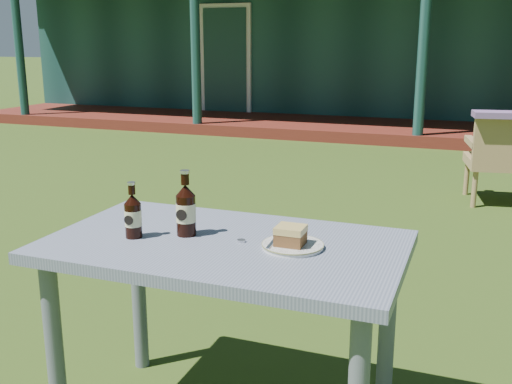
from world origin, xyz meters
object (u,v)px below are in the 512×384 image
at_px(plate, 293,245).
at_px(cola_bottle_far, 133,215).
at_px(cola_bottle_near, 186,209).
at_px(cake_slice, 291,235).
at_px(cafe_table, 225,269).
at_px(armchair_left, 504,155).

relative_size(plate, cola_bottle_far, 1.05).
bearing_deg(cola_bottle_near, cola_bottle_far, -151.41).
height_order(cake_slice, cola_bottle_near, cola_bottle_near).
bearing_deg(cake_slice, cola_bottle_far, -171.61).
xyz_separation_m(cafe_table, plate, (0.23, 0.02, 0.11)).
bearing_deg(cola_bottle_far, armchair_left, 70.97).
bearing_deg(armchair_left, cafe_table, -104.99).
relative_size(cafe_table, cake_slice, 13.04).
bearing_deg(cafe_table, cola_bottle_far, -166.89).
relative_size(cafe_table, plate, 5.88).
xyz_separation_m(cola_bottle_near, armchair_left, (1.13, 3.66, -0.38)).
height_order(cola_bottle_near, armchair_left, cola_bottle_near).
distance_m(cafe_table, cola_bottle_near, 0.25).
bearing_deg(armchair_left, cola_bottle_far, -109.03).
height_order(cola_bottle_far, armchair_left, cola_bottle_far).
relative_size(cafe_table, cola_bottle_far, 6.15).
height_order(cafe_table, cake_slice, cake_slice).
xyz_separation_m(cafe_table, cola_bottle_near, (-0.15, 0.01, 0.19)).
bearing_deg(cola_bottle_far, cola_bottle_near, 28.59).
distance_m(cafe_table, cola_bottle_far, 0.36).
bearing_deg(cafe_table, cake_slice, 1.88).
height_order(cake_slice, cola_bottle_far, cola_bottle_far).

